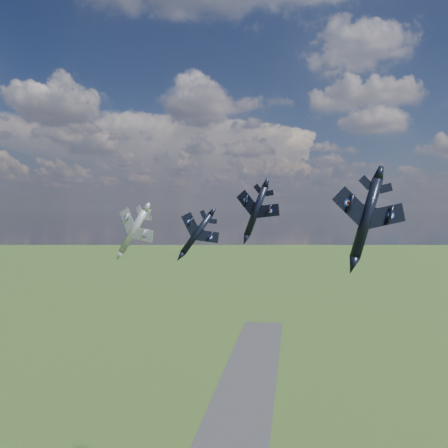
% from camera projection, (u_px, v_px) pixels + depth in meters
% --- Properties ---
extents(jet_lead_navy, '(11.04, 14.48, 7.86)m').
position_uv_depth(jet_lead_navy, '(197.00, 234.00, 89.59)').
color(jet_lead_navy, black).
extents(jet_right_navy, '(13.82, 16.64, 5.79)m').
position_uv_depth(jet_right_navy, '(366.00, 218.00, 56.85)').
color(jet_right_navy, black).
extents(jet_high_navy, '(16.07, 18.77, 7.28)m').
position_uv_depth(jet_high_navy, '(256.00, 211.00, 97.59)').
color(jet_high_navy, black).
extents(jet_left_silver, '(15.50, 18.51, 9.26)m').
position_uv_depth(jet_left_silver, '(133.00, 231.00, 96.42)').
color(jet_left_silver, '#9B9DA5').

